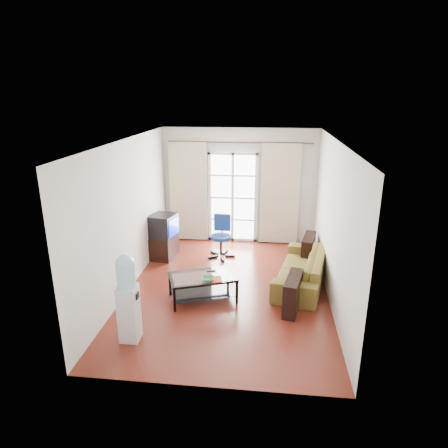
{
  "coord_description": "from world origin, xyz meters",
  "views": [
    {
      "loc": [
        0.68,
        -6.59,
        3.46
      ],
      "look_at": [
        -0.11,
        0.35,
        1.15
      ],
      "focal_mm": 32.0,
      "sensor_mm": 36.0,
      "label": 1
    }
  ],
  "objects_px": {
    "crt_tv": "(162,226)",
    "task_chair": "(221,245)",
    "water_cooler": "(128,297)",
    "sofa": "(302,268)",
    "tv_stand": "(164,246)",
    "coffee_table": "(203,284)"
  },
  "relations": [
    {
      "from": "task_chair",
      "to": "water_cooler",
      "type": "xyz_separation_m",
      "value": [
        -0.94,
        -3.26,
        0.43
      ]
    },
    {
      "from": "sofa",
      "to": "crt_tv",
      "type": "distance_m",
      "value": 3.07
    },
    {
      "from": "tv_stand",
      "to": "sofa",
      "type": "bearing_deg",
      "value": -11.09
    },
    {
      "from": "crt_tv",
      "to": "task_chair",
      "type": "bearing_deg",
      "value": 24.11
    },
    {
      "from": "tv_stand",
      "to": "crt_tv",
      "type": "xyz_separation_m",
      "value": [
        -0.0,
        -0.06,
        0.5
      ]
    },
    {
      "from": "crt_tv",
      "to": "water_cooler",
      "type": "xyz_separation_m",
      "value": [
        0.3,
        -3.02,
        -0.05
      ]
    },
    {
      "from": "sofa",
      "to": "task_chair",
      "type": "height_order",
      "value": "task_chair"
    },
    {
      "from": "tv_stand",
      "to": "task_chair",
      "type": "height_order",
      "value": "task_chair"
    },
    {
      "from": "sofa",
      "to": "tv_stand",
      "type": "height_order",
      "value": "sofa"
    },
    {
      "from": "task_chair",
      "to": "tv_stand",
      "type": "bearing_deg",
      "value": -170.22
    },
    {
      "from": "sofa",
      "to": "coffee_table",
      "type": "relative_size",
      "value": 1.68
    },
    {
      "from": "sofa",
      "to": "coffee_table",
      "type": "bearing_deg",
      "value": -52.14
    },
    {
      "from": "task_chair",
      "to": "water_cooler",
      "type": "bearing_deg",
      "value": -104.58
    },
    {
      "from": "crt_tv",
      "to": "water_cooler",
      "type": "distance_m",
      "value": 3.03
    },
    {
      "from": "coffee_table",
      "to": "crt_tv",
      "type": "relative_size",
      "value": 2.04
    },
    {
      "from": "sofa",
      "to": "tv_stand",
      "type": "relative_size",
      "value": 3.16
    },
    {
      "from": "coffee_table",
      "to": "water_cooler",
      "type": "relative_size",
      "value": 0.96
    },
    {
      "from": "task_chair",
      "to": "crt_tv",
      "type": "bearing_deg",
      "value": -167.4
    },
    {
      "from": "water_cooler",
      "to": "crt_tv",
      "type": "bearing_deg",
      "value": 95.21
    },
    {
      "from": "water_cooler",
      "to": "task_chair",
      "type": "bearing_deg",
      "value": 73.44
    },
    {
      "from": "sofa",
      "to": "tv_stand",
      "type": "xyz_separation_m",
      "value": [
        -2.9,
        0.94,
        -0.05
      ]
    },
    {
      "from": "sofa",
      "to": "task_chair",
      "type": "bearing_deg",
      "value": -111.97
    }
  ]
}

